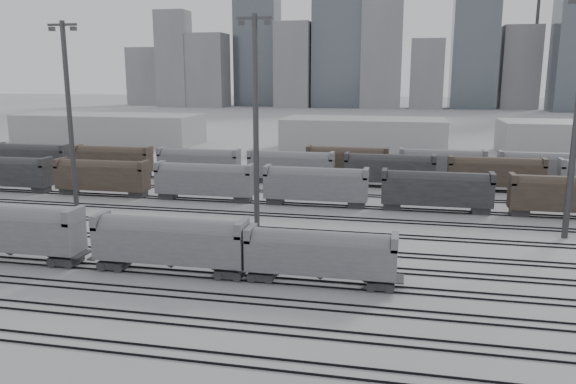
% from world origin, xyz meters
% --- Properties ---
extents(ground, '(900.00, 900.00, 0.00)m').
position_xyz_m(ground, '(0.00, 0.00, 0.00)').
color(ground, silver).
rests_on(ground, ground).
extents(tracks, '(220.00, 71.50, 0.16)m').
position_xyz_m(tracks, '(0.00, 17.50, 0.08)').
color(tracks, black).
rests_on(tracks, ground).
extents(hopper_car_a, '(15.81, 3.14, 5.65)m').
position_xyz_m(hopper_car_a, '(-18.58, 1.00, 3.49)').
color(hopper_car_a, black).
rests_on(hopper_car_a, ground).
extents(hopper_car_b, '(15.01, 2.98, 5.37)m').
position_xyz_m(hopper_car_b, '(-1.02, 1.00, 3.32)').
color(hopper_car_b, black).
rests_on(hopper_car_b, ground).
extents(hopper_car_c, '(13.70, 2.72, 4.90)m').
position_xyz_m(hopper_car_c, '(13.47, 1.00, 3.03)').
color(hopper_car_c, black).
rests_on(hopper_car_c, ground).
extents(light_mast_b, '(4.07, 0.65, 25.46)m').
position_xyz_m(light_mast_b, '(-22.93, 19.83, 13.51)').
color(light_mast_b, '#3B3B3E').
rests_on(light_mast_b, ground).
extents(light_mast_c, '(4.07, 0.65, 25.41)m').
position_xyz_m(light_mast_c, '(3.42, 16.27, 13.48)').
color(light_mast_c, '#3B3B3E').
rests_on(light_mast_c, ground).
extents(bg_string_near, '(151.00, 3.00, 5.60)m').
position_xyz_m(bg_string_near, '(8.00, 32.00, 2.80)').
color(bg_string_near, slate).
rests_on(bg_string_near, ground).
extents(bg_string_mid, '(151.00, 3.00, 5.60)m').
position_xyz_m(bg_string_mid, '(18.00, 48.00, 2.80)').
color(bg_string_mid, black).
rests_on(bg_string_mid, ground).
extents(bg_string_far, '(66.00, 3.00, 5.60)m').
position_xyz_m(bg_string_far, '(35.50, 56.00, 2.80)').
color(bg_string_far, '#4A3B2F').
rests_on(bg_string_far, ground).
extents(warehouse_left, '(50.00, 18.00, 8.00)m').
position_xyz_m(warehouse_left, '(-60.00, 95.00, 4.00)').
color(warehouse_left, '#9F9EA1').
rests_on(warehouse_left, ground).
extents(warehouse_mid, '(40.00, 18.00, 8.00)m').
position_xyz_m(warehouse_mid, '(10.00, 95.00, 4.00)').
color(warehouse_mid, '#9F9EA1').
rests_on(warehouse_mid, ground).
extents(skyline, '(316.00, 22.40, 95.00)m').
position_xyz_m(skyline, '(10.84, 280.00, 34.73)').
color(skyline, gray).
rests_on(skyline, ground).
extents(crane_left, '(42.00, 1.80, 100.00)m').
position_xyz_m(crane_left, '(-28.74, 305.00, 57.39)').
color(crane_left, '#3B3B3E').
rests_on(crane_left, ground).
extents(crane_right, '(42.00, 1.80, 100.00)m').
position_xyz_m(crane_right, '(91.26, 305.00, 57.39)').
color(crane_right, '#3B3B3E').
rests_on(crane_right, ground).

